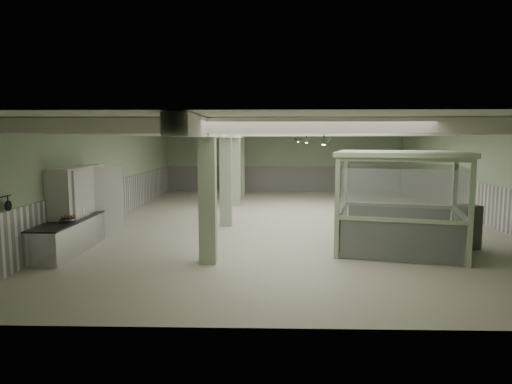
{
  "coord_description": "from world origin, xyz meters",
  "views": [
    {
      "loc": [
        -0.99,
        -17.29,
        3.15
      ],
      "look_at": [
        -1.4,
        -1.58,
        1.3
      ],
      "focal_mm": 32.0,
      "sensor_mm": 36.0,
      "label": 1
    }
  ],
  "objects_px": {
    "prep_counter": "(82,229)",
    "walkin_cooler": "(79,203)",
    "filing_cabinet": "(469,227)",
    "guard_booth": "(401,185)"
  },
  "relations": [
    {
      "from": "prep_counter",
      "to": "filing_cabinet",
      "type": "relative_size",
      "value": 4.09
    },
    {
      "from": "prep_counter",
      "to": "guard_booth",
      "type": "xyz_separation_m",
      "value": [
        9.24,
        -0.51,
        1.4
      ]
    },
    {
      "from": "prep_counter",
      "to": "walkin_cooler",
      "type": "height_order",
      "value": "walkin_cooler"
    },
    {
      "from": "guard_booth",
      "to": "filing_cabinet",
      "type": "height_order",
      "value": "guard_booth"
    },
    {
      "from": "prep_counter",
      "to": "filing_cabinet",
      "type": "bearing_deg",
      "value": -0.84
    },
    {
      "from": "walkin_cooler",
      "to": "guard_booth",
      "type": "distance_m",
      "value": 9.36
    },
    {
      "from": "walkin_cooler",
      "to": "filing_cabinet",
      "type": "relative_size",
      "value": 2.12
    },
    {
      "from": "prep_counter",
      "to": "filing_cabinet",
      "type": "distance_m",
      "value": 11.34
    },
    {
      "from": "prep_counter",
      "to": "filing_cabinet",
      "type": "height_order",
      "value": "filing_cabinet"
    },
    {
      "from": "prep_counter",
      "to": "guard_booth",
      "type": "height_order",
      "value": "guard_booth"
    }
  ]
}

